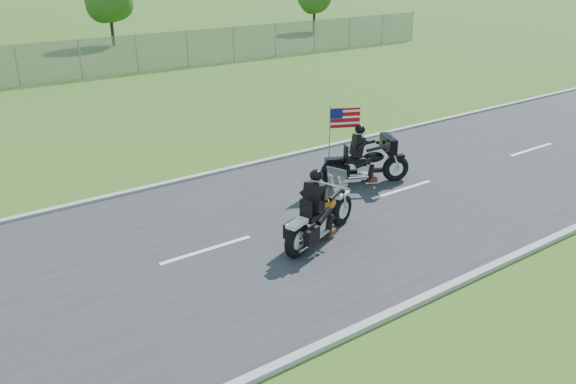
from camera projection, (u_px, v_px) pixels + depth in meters
ground at (282, 228)px, 13.44m from camera, size 420.00×420.00×0.00m
road at (282, 227)px, 13.43m from camera, size 120.00×8.00×0.04m
curb_north at (205, 175)px, 16.48m from camera, size 120.00×0.18×0.12m
curb_south at (404, 308)px, 10.35m from camera, size 120.00×0.18×0.12m
tree_fence_near at (109, 1)px, 38.13m from camera, size 3.52×3.28×4.75m
motorcycle_lead at (319, 219)px, 12.62m from camera, size 2.60×1.28×1.82m
motorcycle_follow at (365, 164)px, 15.78m from camera, size 2.45×1.38×2.17m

